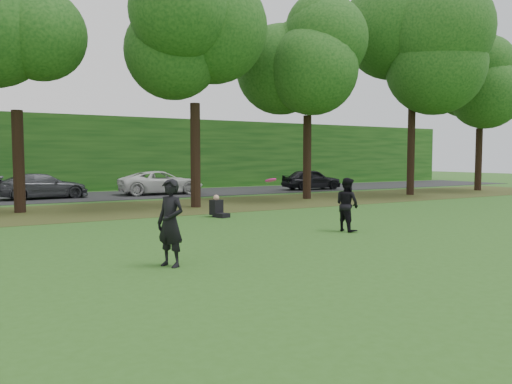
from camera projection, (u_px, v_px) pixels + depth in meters
ground at (259, 272)px, 9.69m from camera, size 120.00×120.00×0.00m
leaf_litter at (101, 211)px, 20.89m from camera, size 60.00×7.00×0.01m
street at (67, 197)px, 27.78m from camera, size 70.00×7.00×0.02m
far_hedge at (50, 153)px, 32.77m from camera, size 70.00×3.00×5.00m
player_left at (171, 223)px, 10.16m from camera, size 0.68×0.78×1.80m
player_right at (347, 204)px, 15.04m from camera, size 0.65×0.81×1.62m
parked_cars at (57, 186)px, 26.44m from camera, size 40.00×3.68×1.44m
frisbee at (271, 180)px, 11.75m from camera, size 0.37×0.36×0.14m
seated_person at (218, 209)px, 18.66m from camera, size 0.59×0.81×0.83m
tree_line at (89, 18)px, 20.12m from camera, size 55.30×7.90×12.31m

